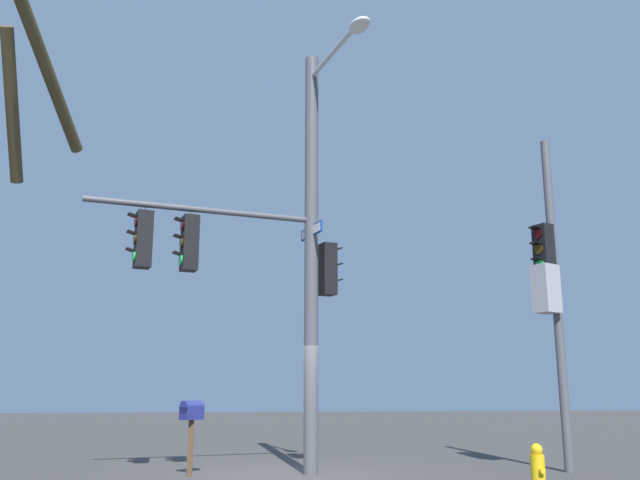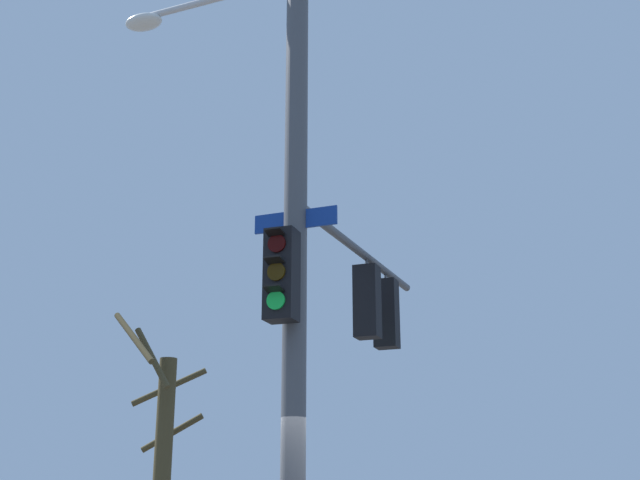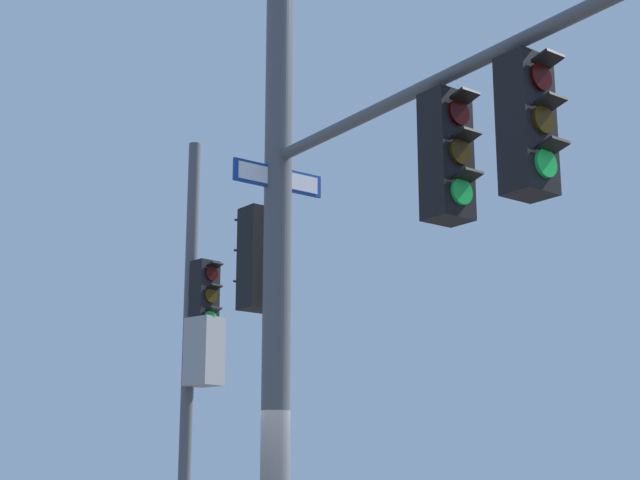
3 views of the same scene
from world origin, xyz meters
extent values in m
cylinder|color=#4C4F54|center=(0.05, -0.50, 4.44)|extent=(0.29, 0.29, 8.88)
cylinder|color=#4C4F54|center=(-0.50, 1.74, 5.13)|extent=(1.21, 4.51, 0.12)
cube|color=black|center=(-0.56, 1.99, 4.43)|extent=(0.43, 0.39, 1.10)
cylinder|color=#2F0403|center=(-0.60, 2.15, 4.77)|extent=(0.22, 0.09, 0.22)
cube|color=black|center=(-0.62, 2.22, 4.89)|extent=(0.24, 0.21, 0.06)
cylinder|color=#352504|center=(-0.60, 2.15, 4.43)|extent=(0.22, 0.09, 0.22)
cube|color=black|center=(-0.62, 2.22, 4.55)|extent=(0.24, 0.21, 0.06)
cylinder|color=#19D147|center=(-0.60, 2.15, 4.09)|extent=(0.22, 0.09, 0.22)
cube|color=black|center=(-0.62, 2.22, 4.21)|extent=(0.24, 0.21, 0.06)
cylinder|color=#4C4F54|center=(-0.56, 1.99, 5.06)|extent=(0.04, 0.04, 0.15)
cube|color=black|center=(-0.77, 2.86, 4.43)|extent=(0.43, 0.39, 1.10)
cylinder|color=#2F0403|center=(-0.81, 3.02, 4.77)|extent=(0.22, 0.09, 0.22)
cube|color=black|center=(-0.83, 3.09, 4.89)|extent=(0.25, 0.21, 0.06)
cylinder|color=#352504|center=(-0.81, 3.02, 4.43)|extent=(0.22, 0.09, 0.22)
cube|color=black|center=(-0.83, 3.09, 4.55)|extent=(0.25, 0.21, 0.06)
cylinder|color=#19D147|center=(-0.81, 3.02, 4.09)|extent=(0.22, 0.09, 0.22)
cube|color=black|center=(-0.83, 3.09, 4.21)|extent=(0.25, 0.21, 0.06)
cylinder|color=#4C4F54|center=(-0.77, 2.86, 5.06)|extent=(0.04, 0.04, 0.15)
cube|color=black|center=(0.14, -0.86, 4.10)|extent=(0.43, 0.39, 1.10)
cylinder|color=#2F0403|center=(0.19, -1.01, 4.44)|extent=(0.22, 0.09, 0.22)
cube|color=black|center=(0.21, -1.08, 4.56)|extent=(0.25, 0.22, 0.06)
cylinder|color=#352504|center=(0.19, -1.01, 4.10)|extent=(0.22, 0.09, 0.22)
cube|color=black|center=(0.21, -1.08, 4.22)|extent=(0.25, 0.22, 0.06)
cylinder|color=#19D147|center=(0.19, -1.01, 3.76)|extent=(0.22, 0.09, 0.22)
cube|color=black|center=(0.21, -1.08, 3.88)|extent=(0.25, 0.22, 0.06)
cube|color=navy|center=(0.05, -0.50, 4.90)|extent=(1.07, 0.32, 0.24)
cube|color=white|center=(0.05, -0.48, 4.90)|extent=(0.97, 0.27, 0.18)
cylinder|color=#4C4F54|center=(-0.33, -5.70, 3.52)|extent=(0.19, 0.19, 7.04)
cube|color=#99999E|center=(-0.50, -5.40, 3.69)|extent=(0.58, 0.62, 1.02)
cube|color=black|center=(-0.48, -5.42, 4.52)|extent=(0.45, 0.42, 1.10)
cylinder|color=#2F0403|center=(-0.55, -5.27, 4.86)|extent=(0.21, 0.11, 0.22)
cube|color=black|center=(-0.58, -5.20, 4.98)|extent=(0.25, 0.23, 0.06)
cylinder|color=#352504|center=(-0.55, -5.27, 4.52)|extent=(0.21, 0.11, 0.22)
cube|color=black|center=(-0.58, -5.20, 4.64)|extent=(0.25, 0.23, 0.06)
cylinder|color=#19D147|center=(-0.55, -5.27, 4.18)|extent=(0.21, 0.11, 0.22)
cube|color=black|center=(-0.58, -5.20, 4.30)|extent=(0.25, 0.23, 0.06)
camera|label=1|loc=(-13.81, 1.27, 1.60)|focal=38.11mm
camera|label=2|loc=(6.06, -8.01, 1.55)|focal=46.20mm
camera|label=3|loc=(3.22, 8.71, 1.85)|focal=54.64mm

